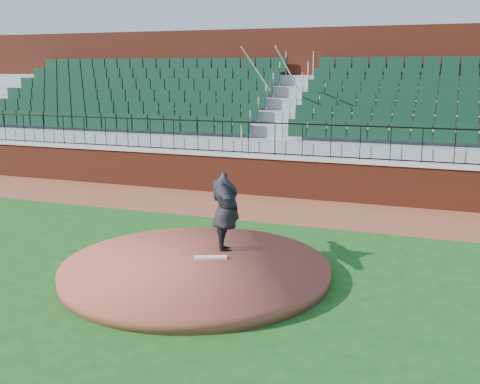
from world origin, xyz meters
name	(u,v)px	position (x,y,z in m)	size (l,w,h in m)	color
ground	(214,271)	(0.00, 0.00, 0.00)	(90.00, 90.00, 0.00)	#154C16
warning_track	(287,209)	(0.00, 5.40, 0.01)	(34.00, 3.20, 0.01)	brown
field_wall	(302,179)	(0.00, 7.00, 0.60)	(34.00, 0.35, 1.20)	maroon
wall_cap	(302,158)	(0.00, 7.00, 1.25)	(34.00, 0.45, 0.10)	#B7B7B7
wall_railing	(302,140)	(0.00, 7.00, 1.80)	(34.00, 0.05, 1.00)	black
seating_stands	(322,117)	(0.00, 9.72, 2.30)	(34.00, 5.10, 4.60)	gray
concourse_wall	(338,100)	(0.00, 12.52, 2.75)	(34.00, 0.50, 5.50)	maroon
pitchers_mound	(196,269)	(-0.22, -0.38, 0.12)	(5.19, 5.19, 0.25)	brown
pitching_rubber	(211,257)	(-0.06, -0.02, 0.27)	(0.65, 0.16, 0.04)	white
pitcher	(226,211)	(0.01, 0.61, 1.07)	(2.03, 0.55, 1.65)	black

